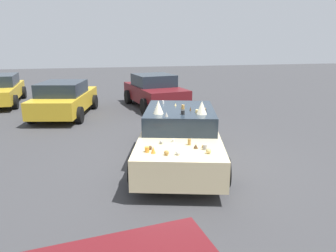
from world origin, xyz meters
TOP-DOWN VIEW (x-y plane):
  - ground_plane at (0.00, 0.00)m, footprint 60.00×60.00m
  - art_car_decorated at (0.02, -0.00)m, footprint 5.00×2.98m
  - parked_sedan_row_back_center at (5.73, 3.20)m, footprint 4.38×2.58m
  - parked_sedan_behind_right at (6.67, -0.62)m, footprint 4.19×2.55m

SIDE VIEW (x-z plane):
  - ground_plane at x=0.00m, z-range 0.00..0.00m
  - art_car_decorated at x=0.02m, z-range -0.13..1.47m
  - parked_sedan_row_back_center at x=5.73m, z-range 0.00..1.39m
  - parked_sedan_behind_right at x=6.67m, z-range 0.00..1.46m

